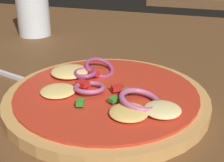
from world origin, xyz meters
name	(u,v)px	position (x,y,z in m)	size (l,w,h in m)	color
dining_table	(92,104)	(0.00, 0.00, 0.02)	(1.47, 1.04, 0.03)	brown
pizza	(106,96)	(0.03, -0.02, 0.04)	(0.23, 0.23, 0.03)	tan
fork	(14,77)	(-0.12, 0.01, 0.03)	(0.17, 0.06, 0.01)	silver
beer_glass	(32,6)	(-0.22, 0.22, 0.09)	(0.07, 0.07, 0.13)	silver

